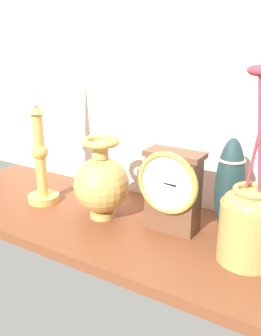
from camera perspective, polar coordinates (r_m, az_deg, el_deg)
ground_plane at (r=91.56cm, az=-3.79°, el=-8.27°), size 100.00×36.00×2.40cm
back_wall at (r=97.34cm, az=2.24°, el=14.17°), size 120.00×2.00×65.00cm
mantel_clock at (r=81.62cm, az=6.45°, el=-3.28°), size 14.06×7.47×19.20cm
candlestick_tall_left at (r=97.19cm, az=-13.91°, el=3.37°), size 8.28×8.28×44.82cm
brass_vase_bulbous at (r=88.18cm, az=-4.39°, el=-2.22°), size 13.39×13.39×19.78cm
brass_vase_jar at (r=74.12cm, az=17.91°, el=-7.61°), size 11.39×11.39×39.06cm
tall_ceramic_vase at (r=83.02cm, az=15.03°, el=-2.66°), size 6.26×6.26×21.65cm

